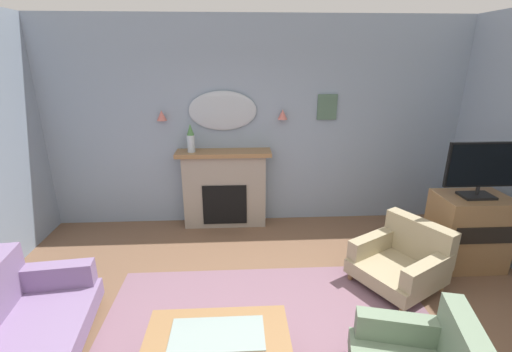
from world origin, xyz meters
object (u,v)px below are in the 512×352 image
(wall_mirror, at_px, (223,111))
(tv_cabinet, at_px, (467,231))
(mantel_vase_left, at_px, (191,139))
(floral_couch, at_px, (2,344))
(wall_sconce_left, at_px, (162,115))
(coffee_table, at_px, (218,340))
(armchair_near_fireplace, at_px, (403,259))
(framed_picture, at_px, (327,107))
(tv_flatscreen, at_px, (482,168))
(fireplace, at_px, (225,189))
(wall_sconce_right, at_px, (283,114))

(wall_mirror, height_order, tv_cabinet, wall_mirror)
(mantel_vase_left, distance_m, floral_couch, 3.03)
(wall_mirror, relative_size, floral_couch, 0.54)
(wall_sconce_left, relative_size, coffee_table, 0.13)
(armchair_near_fireplace, bearing_deg, mantel_vase_left, 147.96)
(framed_picture, bearing_deg, mantel_vase_left, -174.73)
(framed_picture, xyz_separation_m, tv_cabinet, (1.45, -1.39, -1.30))
(wall_mirror, bearing_deg, tv_flatscreen, -25.40)
(coffee_table, bearing_deg, tv_cabinet, 26.92)
(floral_couch, relative_size, tv_flatscreen, 2.13)
(mantel_vase_left, height_order, coffee_table, mantel_vase_left)
(mantel_vase_left, bearing_deg, floral_couch, -115.01)
(fireplace, xyz_separation_m, wall_sconce_left, (-0.85, 0.09, 1.09))
(framed_picture, bearing_deg, armchair_near_fireplace, -73.23)
(wall_sconce_right, height_order, framed_picture, framed_picture)
(wall_mirror, bearing_deg, framed_picture, 0.38)
(wall_sconce_right, distance_m, framed_picture, 0.66)
(coffee_table, height_order, tv_cabinet, tv_cabinet)
(framed_picture, distance_m, coffee_table, 3.51)
(tv_cabinet, bearing_deg, wall_mirror, 154.94)
(fireplace, relative_size, floral_couch, 0.76)
(mantel_vase_left, distance_m, wall_mirror, 0.60)
(wall_sconce_left, distance_m, tv_cabinet, 4.21)
(mantel_vase_left, distance_m, coffee_table, 2.91)
(framed_picture, bearing_deg, floral_couch, -138.79)
(wall_sconce_left, xyz_separation_m, tv_cabinet, (3.80, -1.33, -1.21))
(armchair_near_fireplace, height_order, tv_flatscreen, tv_flatscreen)
(mantel_vase_left, relative_size, wall_sconce_right, 2.87)
(wall_mirror, xyz_separation_m, wall_sconce_right, (0.85, -0.05, -0.05))
(mantel_vase_left, height_order, wall_mirror, wall_mirror)
(coffee_table, height_order, floral_couch, floral_couch)
(fireplace, xyz_separation_m, mantel_vase_left, (-0.45, -0.03, 0.78))
(fireplace, xyz_separation_m, framed_picture, (1.50, 0.15, 1.18))
(mantel_vase_left, height_order, wall_sconce_left, wall_sconce_left)
(wall_sconce_right, bearing_deg, armchair_near_fireplace, -54.92)
(mantel_vase_left, distance_m, armchair_near_fireplace, 3.10)
(fireplace, bearing_deg, wall_mirror, 90.00)
(wall_mirror, xyz_separation_m, framed_picture, (1.50, 0.01, 0.04))
(framed_picture, distance_m, armchair_near_fireplace, 2.31)
(wall_sconce_left, bearing_deg, floral_couch, -106.59)
(wall_sconce_right, distance_m, armchair_near_fireplace, 2.45)
(armchair_near_fireplace, relative_size, tv_flatscreen, 1.32)
(wall_mirror, distance_m, wall_sconce_right, 0.85)
(framed_picture, height_order, tv_cabinet, framed_picture)
(mantel_vase_left, height_order, framed_picture, framed_picture)
(fireplace, relative_size, wall_mirror, 1.42)
(fireplace, height_order, wall_sconce_left, wall_sconce_left)
(tv_flatscreen, bearing_deg, fireplace, 156.89)
(wall_mirror, distance_m, tv_cabinet, 3.49)
(wall_mirror, relative_size, framed_picture, 2.67)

